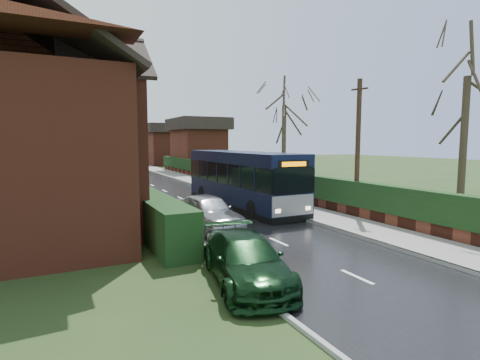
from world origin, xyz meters
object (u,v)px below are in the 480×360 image
car_silver (208,211)px  car_green (246,260)px  telegraph_pole (358,149)px  bus_stop_sign (258,176)px  brick_house (14,125)px  bus (241,180)px

car_silver → car_green: (-1.40, -6.25, -0.11)m
telegraph_pole → bus_stop_sign: bearing=95.8°
brick_house → bus: bearing=3.7°
bus_stop_sign → telegraph_pole: (2.26, -5.82, 1.72)m
telegraph_pole → bus: bearing=108.8°
car_silver → bus_stop_sign: 6.97m
brick_house → telegraph_pole: (14.53, -4.60, -1.01)m
car_silver → brick_house: bearing=150.2°
car_green → bus_stop_sign: (6.44, 10.98, 1.02)m
bus → bus_stop_sign: size_ratio=4.13×
car_green → bus: bearing=75.9°
brick_house → bus_stop_sign: 12.64m
bus → car_silver: size_ratio=2.40×
bus → car_green: size_ratio=2.38×
bus → car_green: bearing=-116.7°
car_green → bus_stop_sign: 12.77m
brick_house → bus_stop_sign: size_ratio=5.83×
telegraph_pole → brick_house: bearing=147.1°
brick_house → car_green: bearing=-59.1°
brick_house → bus: size_ratio=1.41×
car_silver → telegraph_pole: 7.84m
bus → telegraph_pole: size_ratio=1.55×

